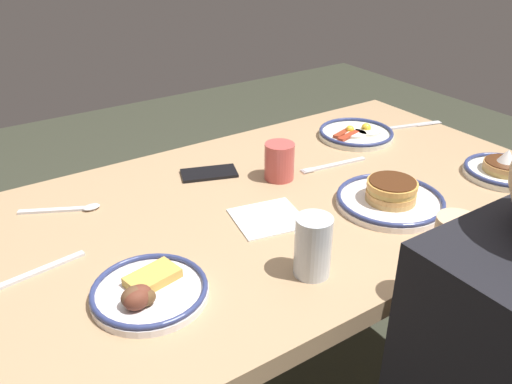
# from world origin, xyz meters

# --- Properties ---
(dining_table) EXTENTS (1.48, 0.82, 0.75)m
(dining_table) POSITION_xyz_m (0.00, 0.00, 0.64)
(dining_table) COLOR tan
(dining_table) RESTS_ON ground_plane
(plate_near_main) EXTENTS (0.23, 0.23, 0.04)m
(plate_near_main) POSITION_xyz_m (-0.43, -0.18, 0.76)
(plate_near_main) COLOR silver
(plate_near_main) RESTS_ON dining_table
(plate_center_pancakes) EXTENTS (0.21, 0.21, 0.05)m
(plate_center_pancakes) POSITION_xyz_m (0.40, 0.17, 0.77)
(plate_center_pancakes) COLOR white
(plate_center_pancakes) RESTS_ON dining_table
(plate_far_companion) EXTENTS (0.25, 0.25, 0.06)m
(plate_far_companion) POSITION_xyz_m (-0.21, 0.17, 0.77)
(plate_far_companion) COLOR white
(plate_far_companion) RESTS_ON dining_table
(plate_far_side) EXTENTS (0.20, 0.20, 0.07)m
(plate_far_side) POSITION_xyz_m (-0.57, 0.22, 0.77)
(plate_far_side) COLOR silver
(plate_far_side) RESTS_ON dining_table
(coffee_mug) EXTENTS (0.09, 0.10, 0.10)m
(coffee_mug) POSITION_xyz_m (-0.08, -0.09, 0.80)
(coffee_mug) COLOR #BF4C47
(coffee_mug) RESTS_ON dining_table
(drinking_glass) EXTENTS (0.07, 0.07, 0.12)m
(drinking_glass) POSITION_xyz_m (0.11, 0.27, 0.80)
(drinking_glass) COLOR silver
(drinking_glass) RESTS_ON dining_table
(cell_phone) EXTENTS (0.16, 0.12, 0.01)m
(cell_phone) POSITION_xyz_m (0.07, -0.21, 0.75)
(cell_phone) COLOR black
(cell_phone) RESTS_ON dining_table
(paper_napkin) EXTENTS (0.17, 0.17, 0.00)m
(paper_napkin) POSITION_xyz_m (0.07, 0.06, 0.75)
(paper_napkin) COLOR white
(paper_napkin) RESTS_ON dining_table
(fork_near) EXTENTS (0.20, 0.04, 0.01)m
(fork_near) POSITION_xyz_m (-0.24, -0.07, 0.75)
(fork_near) COLOR silver
(fork_near) RESTS_ON dining_table
(fork_far) EXTENTS (0.20, 0.04, 0.01)m
(fork_far) POSITION_xyz_m (0.55, -0.02, 0.75)
(fork_far) COLOR silver
(fork_far) RESTS_ON dining_table
(butter_knife) EXTENTS (0.22, 0.08, 0.01)m
(butter_knife) POSITION_xyz_m (-0.64, -0.15, 0.75)
(butter_knife) COLOR silver
(butter_knife) RESTS_ON dining_table
(tea_spoon) EXTENTS (0.17, 0.09, 0.01)m
(tea_spoon) POSITION_xyz_m (0.42, -0.22, 0.75)
(tea_spoon) COLOR silver
(tea_spoon) RESTS_ON dining_table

